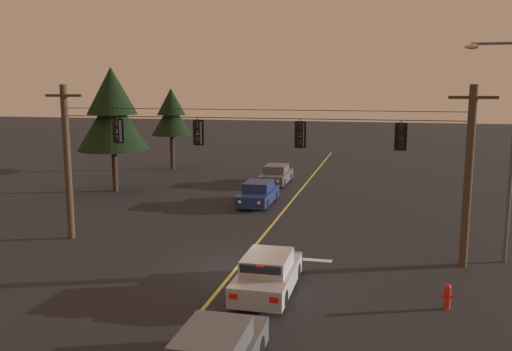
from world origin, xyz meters
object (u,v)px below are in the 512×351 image
street_lamp_corner (506,134)px  tree_verge_far (171,114)px  car_oncoming_trailing (276,175)px  tree_verge_near (112,113)px  car_waiting_near_lane (268,274)px  car_oncoming_lead (258,194)px  traffic_light_left_inner (197,133)px  traffic_light_right_inner (401,137)px  traffic_light_centre (300,135)px  fire_hydrant (447,296)px  traffic_light_leftmost (117,131)px

street_lamp_corner → tree_verge_far: size_ratio=1.28×
car_oncoming_trailing → tree_verge_near: bearing=-152.7°
car_waiting_near_lane → car_oncoming_lead: 14.16m
traffic_light_left_inner → car_oncoming_trailing: bearing=89.2°
car_oncoming_lead → traffic_light_right_inner: bearing=-49.3°
traffic_light_centre → fire_hydrant: bearing=-39.3°
traffic_light_leftmost → street_lamp_corner: 16.31m
car_oncoming_lead → car_oncoming_trailing: size_ratio=1.00×
traffic_light_left_inner → tree_verge_near: bearing=131.8°
traffic_light_right_inner → tree_verge_far: tree_verge_far is taller
car_oncoming_lead → car_oncoming_trailing: 7.07m
tree_verge_near → traffic_light_leftmost: bearing=-61.0°
car_waiting_near_lane → car_oncoming_trailing: 21.12m
traffic_light_left_inner → traffic_light_centre: bearing=0.0°
tree_verge_near → car_oncoming_trailing: bearing=27.3°
traffic_light_leftmost → traffic_light_right_inner: bearing=0.0°
car_oncoming_lead → fire_hydrant: bearing=-55.5°
street_lamp_corner → fire_hydrant: street_lamp_corner is taller
traffic_light_left_inner → car_oncoming_lead: bearing=86.8°
car_oncoming_lead → street_lamp_corner: size_ratio=0.50×
car_waiting_near_lane → traffic_light_leftmost: bearing=150.5°
fire_hydrant → tree_verge_near: bearing=141.9°
fire_hydrant → traffic_light_centre: bearing=140.7°
car_oncoming_trailing → tree_verge_near: tree_verge_near is taller
traffic_light_centre → car_oncoming_lead: bearing=113.0°
car_oncoming_trailing → traffic_light_leftmost: bearing=-103.8°
car_oncoming_lead → traffic_light_leftmost: bearing=-114.9°
traffic_light_left_inner → traffic_light_right_inner: same height
traffic_light_centre → traffic_light_right_inner: bearing=0.0°
traffic_light_leftmost → traffic_light_centre: size_ratio=1.00×
traffic_light_centre → car_oncoming_trailing: traffic_light_centre is taller
tree_verge_far → fire_hydrant: (19.88, -25.84, -4.26)m
traffic_light_leftmost → car_waiting_near_lane: bearing=-29.5°
traffic_light_centre → traffic_light_leftmost: bearing=180.0°
street_lamp_corner → traffic_light_centre: bearing=-173.3°
car_waiting_near_lane → car_oncoming_lead: size_ratio=0.98×
traffic_light_leftmost → traffic_light_right_inner: 12.25m
street_lamp_corner → tree_verge_far: bearing=137.7°
tree_verge_near → fire_hydrant: 25.79m
traffic_light_right_inner → traffic_light_leftmost: bearing=180.0°
car_waiting_near_lane → traffic_light_centre: bearing=85.2°
car_oncoming_lead → tree_verge_near: tree_verge_near is taller
traffic_light_leftmost → street_lamp_corner: size_ratio=0.14×
traffic_light_centre → tree_verge_far: 25.66m
traffic_light_right_inner → fire_hydrant: traffic_light_right_inner is taller
traffic_light_left_inner → fire_hydrant: traffic_light_left_inner is taller
traffic_light_leftmost → fire_hydrant: 15.25m
traffic_light_left_inner → traffic_light_leftmost: bearing=180.0°
tree_verge_far → traffic_light_left_inner: bearing=-65.1°
traffic_light_leftmost → traffic_light_left_inner: bearing=0.0°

